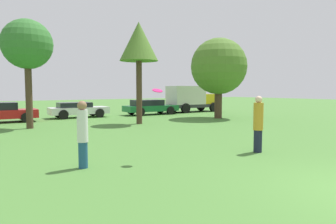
{
  "coord_description": "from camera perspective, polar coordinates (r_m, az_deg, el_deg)",
  "views": [
    {
      "loc": [
        -6.68,
        -2.59,
        2.08
      ],
      "look_at": [
        -1.4,
        5.18,
        1.38
      ],
      "focal_mm": 31.92,
      "sensor_mm": 36.0,
      "label": 1
    }
  ],
  "objects": [
    {
      "name": "person_thrower",
      "position": [
        8.22,
        -16.0,
        -3.87
      ],
      "size": [
        0.28,
        0.28,
        1.79
      ],
      "rotation": [
        0.0,
        0.0,
        -0.23
      ],
      "color": "navy",
      "rests_on": "ground"
    },
    {
      "name": "person_catcher",
      "position": [
        10.36,
        16.84,
        -2.13
      ],
      "size": [
        0.32,
        0.32,
        1.88
      ],
      "rotation": [
        0.0,
        0.0,
        2.91
      ],
      "color": "#191E33",
      "rests_on": "ground"
    },
    {
      "name": "frisbee",
      "position": [
        8.59,
        -2.04,
        4.12
      ],
      "size": [
        0.3,
        0.29,
        0.12
      ],
      "color": "#F21E72"
    },
    {
      "name": "tree_1",
      "position": [
        17.81,
        -25.3,
        11.43
      ],
      "size": [
        2.62,
        2.62,
        5.81
      ],
      "color": "#473323",
      "rests_on": "ground"
    },
    {
      "name": "tree_2",
      "position": [
        18.52,
        -5.6,
        12.94
      ],
      "size": [
        2.33,
        2.33,
        6.16
      ],
      "color": "#473323",
      "rests_on": "ground"
    },
    {
      "name": "tree_3",
      "position": [
        22.28,
        9.66,
        8.53
      ],
      "size": [
        4.08,
        4.08,
        5.84
      ],
      "color": "#473323",
      "rests_on": "ground"
    },
    {
      "name": "parked_car_red",
      "position": [
        21.73,
        -29.19,
        -0.01
      ],
      "size": [
        4.04,
        1.98,
        1.28
      ],
      "rotation": [
        0.0,
        0.0,
        -0.04
      ],
      "color": "red",
      "rests_on": "ground"
    },
    {
      "name": "parked_car_white",
      "position": [
        23.37,
        -16.83,
        0.49
      ],
      "size": [
        4.32,
        2.0,
        1.15
      ],
      "rotation": [
        0.0,
        0.0,
        -0.04
      ],
      "color": "silver",
      "rests_on": "ground"
    },
    {
      "name": "parked_car_green",
      "position": [
        25.09,
        -3.49,
        1.01
      ],
      "size": [
        4.61,
        2.05,
        1.25
      ],
      "rotation": [
        0.0,
        0.0,
        -0.04
      ],
      "color": "#196633",
      "rests_on": "ground"
    },
    {
      "name": "delivery_truck_yellow",
      "position": [
        28.23,
        4.35,
        2.63
      ],
      "size": [
        5.32,
        2.39,
        2.43
      ],
      "rotation": [
        0.0,
        0.0,
        -0.04
      ],
      "color": "#2D2D33",
      "rests_on": "ground"
    }
  ]
}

